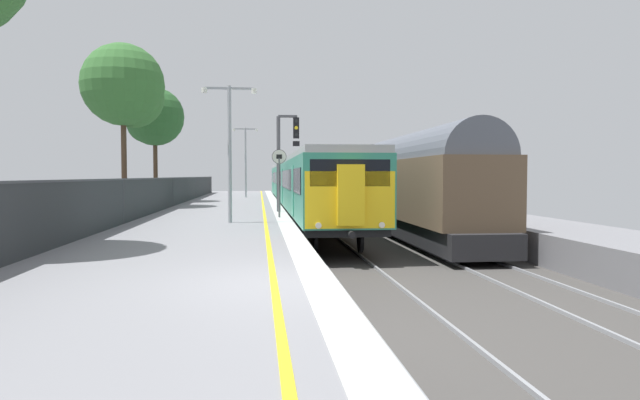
# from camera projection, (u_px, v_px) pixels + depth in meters

# --- Properties ---
(ground) EXTENTS (17.40, 110.00, 1.21)m
(ground) POSITION_uv_depth(u_px,v_px,m) (451.00, 315.00, 9.47)
(ground) COLOR gray
(commuter_train_at_platform) EXTENTS (2.83, 40.74, 3.81)m
(commuter_train_at_platform) POSITION_uv_depth(u_px,v_px,m) (300.00, 183.00, 36.55)
(commuter_train_at_platform) COLOR #2D846B
(commuter_train_at_platform) RESTS_ON ground
(freight_train_adjacent_track) EXTENTS (2.60, 61.63, 4.48)m
(freight_train_adjacent_track) POSITION_uv_depth(u_px,v_px,m) (339.00, 179.00, 46.87)
(freight_train_adjacent_track) COLOR #232326
(freight_train_adjacent_track) RESTS_ON ground
(signal_gantry) EXTENTS (1.10, 0.24, 4.63)m
(signal_gantry) POSITION_uv_depth(u_px,v_px,m) (284.00, 151.00, 26.90)
(signal_gantry) COLOR #47474C
(signal_gantry) RESTS_ON ground
(speed_limit_sign) EXTENTS (0.59, 0.08, 2.82)m
(speed_limit_sign) POSITION_uv_depth(u_px,v_px,m) (279.00, 174.00, 23.20)
(speed_limit_sign) COLOR #59595B
(speed_limit_sign) RESTS_ON ground
(platform_lamp_mid) EXTENTS (2.00, 0.20, 5.03)m
(platform_lamp_mid) POSITION_uv_depth(u_px,v_px,m) (230.00, 141.00, 20.62)
(platform_lamp_mid) COLOR #93999E
(platform_lamp_mid) RESTS_ON ground
(platform_lamp_far) EXTENTS (2.00, 0.20, 5.58)m
(platform_lamp_far) POSITION_uv_depth(u_px,v_px,m) (246.00, 156.00, 45.06)
(platform_lamp_far) COLOR #93999E
(platform_lamp_far) RESTS_ON ground
(background_tree_left) EXTENTS (4.50, 4.56, 8.97)m
(background_tree_left) POSITION_uv_depth(u_px,v_px,m) (126.00, 89.00, 30.97)
(background_tree_left) COLOR #473323
(background_tree_left) RESTS_ON ground
(background_tree_centre) EXTENTS (3.85, 3.85, 7.59)m
(background_tree_centre) POSITION_uv_depth(u_px,v_px,m) (153.00, 118.00, 37.32)
(background_tree_centre) COLOR #473323
(background_tree_centre) RESTS_ON ground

